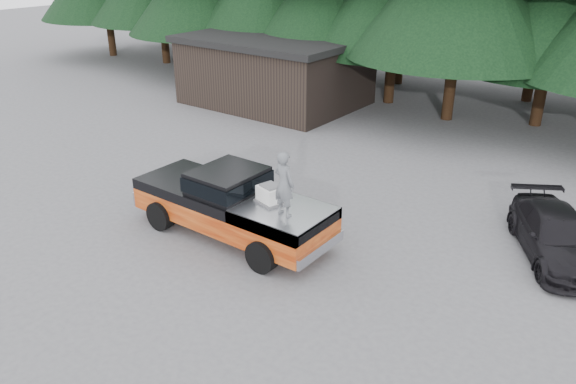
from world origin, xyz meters
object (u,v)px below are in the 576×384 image
Objects in this scene: pickup_truck at (232,213)px; utility_building at (275,70)px; man_on_bed at (284,184)px; parked_car at (557,236)px; air_compressor at (270,195)px.

pickup_truck is 13.93m from utility_building.
utility_building is at bearing -43.60° from man_on_bed.
parked_car is 16.83m from utility_building.
pickup_truck is 2.51m from man_on_bed.
air_compressor is at bearing 3.84° from pickup_truck.
utility_building reaches higher than air_compressor.
man_on_bed is 0.40× the size of parked_car.
man_on_bed is (0.70, -0.34, 0.61)m from air_compressor.
man_on_bed reaches higher than parked_car.
man_on_bed is at bearing -51.04° from utility_building.
man_on_bed is 0.20× the size of utility_building.
utility_building is (-9.61, 11.88, -0.49)m from man_on_bed.
parked_car is at bearing 29.16° from pickup_truck.
man_on_bed reaches higher than air_compressor.
parked_car is (5.43, 4.40, -1.56)m from man_on_bed.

